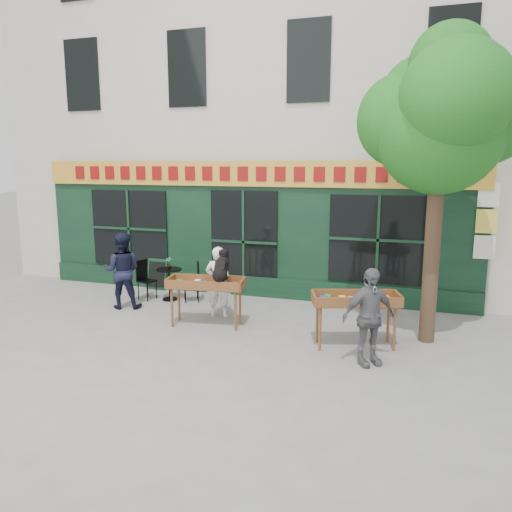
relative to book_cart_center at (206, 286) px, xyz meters
The scene contains 14 objects.
ground 0.84m from the book_cart_center, 112.01° to the left, with size 80.00×80.00×0.00m, color slate.
building 7.39m from the book_cart_center, 90.53° to the left, with size 14.00×7.26×10.00m.
street_tree 5.42m from the book_cart_center, ahead, with size 3.05×2.90×5.60m.
book_cart_center is the anchor object (origin of this frame).
dog 0.59m from the book_cart_center, ahead, with size 0.34×0.60×0.60m, color black, non-canonical shape.
woman 0.65m from the book_cart_center, 90.00° to the left, with size 0.56×0.36×1.52m, color white.
book_cart_right 3.02m from the book_cart_center, ahead, with size 1.62×1.05×0.99m.
man_right 3.46m from the book_cart_center, 17.06° to the right, with size 0.95×0.39×1.62m, color #56565A.
bistro_table 2.21m from the book_cart_center, 137.29° to the left, with size 0.60×0.60×0.76m.
bistro_chair_left 2.67m from the book_cart_center, 147.85° to the left, with size 0.45×0.45×0.95m.
bistro_chair_right 1.88m from the book_cart_center, 121.91° to the left, with size 0.49×0.49×0.95m.
potted_plant 2.20m from the book_cart_center, 137.29° to the left, with size 0.15×0.10×0.28m, color gray.
man_left 2.39m from the book_cart_center, 165.72° to the left, with size 0.84×0.65×1.72m, color black.
chalkboard 3.39m from the book_cart_center, 136.17° to the left, with size 0.57×0.21×0.79m.
Camera 1 is at (4.02, -9.07, 3.26)m, focal length 35.00 mm.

